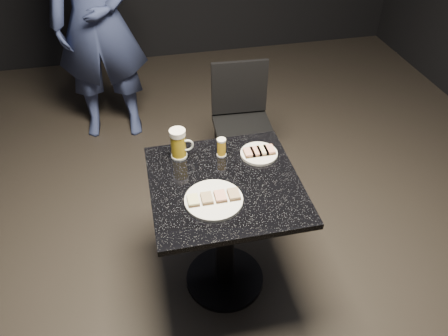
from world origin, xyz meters
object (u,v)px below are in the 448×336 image
(plate_large, at_px, (214,200))
(patron, at_px, (98,21))
(table, at_px, (225,218))
(beer_mug, at_px, (179,144))
(plate_small, at_px, (259,154))
(chair, at_px, (242,119))
(beer_tumbler, at_px, (221,147))

(plate_large, xyz_separation_m, patron, (-0.48, 1.81, 0.17))
(table, relative_size, beer_mug, 4.75)
(plate_small, relative_size, chair, 0.22)
(plate_large, height_order, beer_mug, beer_mug)
(patron, relative_size, chair, 2.16)
(patron, xyz_separation_m, chair, (0.87, -0.82, -0.43))
(beer_mug, distance_m, beer_tumbler, 0.21)
(patron, bearing_deg, plate_large, -70.48)
(beer_tumbler, bearing_deg, plate_small, -11.73)
(chair, bearing_deg, patron, 136.76)
(beer_mug, relative_size, beer_tumbler, 1.61)
(beer_mug, relative_size, chair, 0.18)
(plate_large, distance_m, chair, 1.09)
(plate_small, xyz_separation_m, chair, (0.10, 0.71, -0.26))
(plate_small, xyz_separation_m, table, (-0.21, -0.17, -0.25))
(plate_small, bearing_deg, plate_large, -135.88)
(patron, xyz_separation_m, table, (0.56, -1.69, -0.42))
(plate_large, relative_size, beer_mug, 1.65)
(plate_small, xyz_separation_m, patron, (-0.77, 1.53, 0.17))
(plate_small, distance_m, patron, 1.72)
(plate_large, bearing_deg, beer_tumbler, 71.97)
(plate_small, xyz_separation_m, beer_tumbler, (-0.18, 0.04, 0.04))
(table, relative_size, beer_tumbler, 7.65)
(patron, distance_m, beer_tumbler, 1.60)
(beer_mug, xyz_separation_m, beer_tumbler, (0.21, -0.03, -0.03))
(table, bearing_deg, beer_mug, 126.97)
(table, bearing_deg, patron, 108.23)
(beer_mug, distance_m, chair, 0.87)
(patron, xyz_separation_m, beer_tumbler, (0.59, -1.49, -0.13))
(patron, distance_m, chair, 1.26)
(plate_large, height_order, chair, chair)
(beer_tumbler, bearing_deg, table, -97.66)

